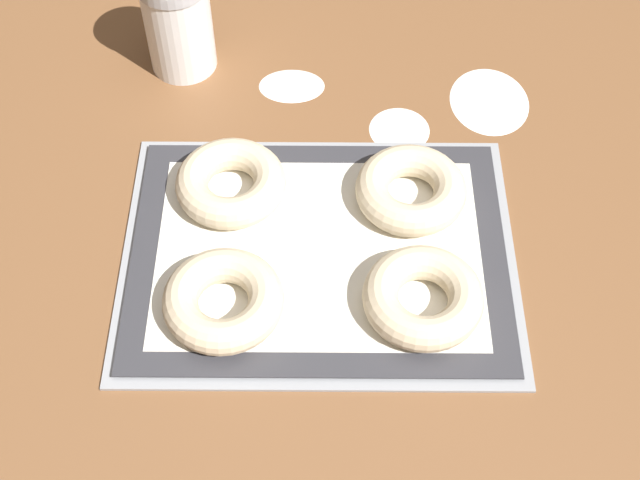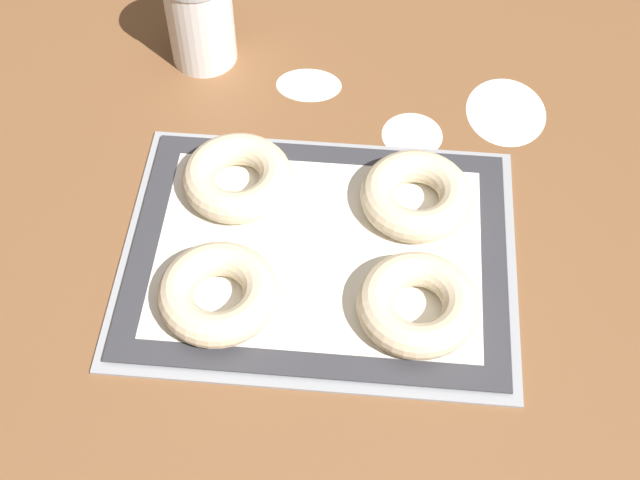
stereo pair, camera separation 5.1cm
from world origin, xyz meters
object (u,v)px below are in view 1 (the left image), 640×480
object	(u,v)px
bagel_front_left	(223,300)
flour_canister	(178,22)
bagel_back_right	(411,190)
bagel_front_right	(423,297)
baking_tray	(320,254)
bagel_back_left	(231,183)

from	to	relation	value
bagel_front_left	flour_canister	distance (m)	0.43
bagel_back_right	bagel_front_right	bearing A→B (deg)	-88.15
baking_tray	bagel_back_left	xyz separation A→B (m)	(-0.11, 0.09, 0.03)
baking_tray	bagel_front_right	distance (m)	0.14
bagel_front_right	bagel_back_left	size ratio (longest dim) A/B	1.00
flour_canister	bagel_front_left	bearing A→B (deg)	-78.26
bagel_front_right	bagel_back_right	distance (m)	0.16
bagel_back_left	flour_canister	world-z (taller)	flour_canister
bagel_back_left	bagel_back_right	distance (m)	0.22
bagel_front_left	flour_canister	bearing A→B (deg)	101.74
bagel_front_right	bagel_back_left	world-z (taller)	same
bagel_front_left	bagel_back_right	xyz separation A→B (m)	(0.22, 0.16, 0.00)
bagel_front_right	flour_canister	size ratio (longest dim) A/B	0.92
bagel_back_right	baking_tray	bearing A→B (deg)	-145.08
bagel_back_left	flour_canister	bearing A→B (deg)	108.72
bagel_back_right	bagel_back_left	bearing A→B (deg)	177.55
bagel_front_left	bagel_back_right	world-z (taller)	same
bagel_back_left	bagel_back_right	world-z (taller)	same
bagel_front_left	bagel_back_left	distance (m)	0.17
bagel_front_right	bagel_back_right	size ratio (longest dim) A/B	1.00
bagel_front_right	bagel_back_right	xyz separation A→B (m)	(-0.01, 0.16, 0.00)
flour_canister	bagel_back_right	bearing A→B (deg)	-40.29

